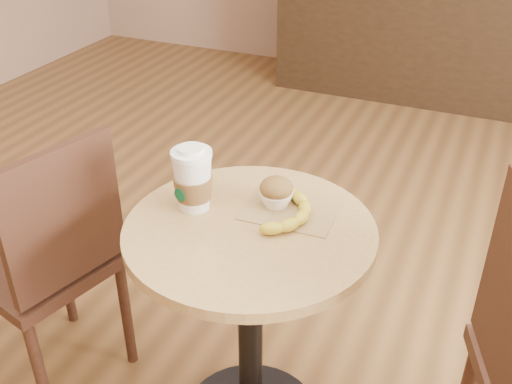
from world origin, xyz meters
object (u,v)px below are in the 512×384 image
at_px(chair_left, 50,259).
at_px(coffee_cup, 193,181).
at_px(cafe_table, 250,299).
at_px(banana, 289,211).
at_px(muffin, 276,192).

bearing_deg(chair_left, coffee_cup, 115.03).
relative_size(cafe_table, banana, 3.09).
height_order(chair_left, muffin, chair_left).
distance_m(chair_left, coffee_cup, 0.58).
bearing_deg(muffin, cafe_table, -101.81).
bearing_deg(cafe_table, banana, 45.21).
bearing_deg(coffee_cup, muffin, 37.94).
relative_size(cafe_table, chair_left, 0.83).
xyz_separation_m(cafe_table, muffin, (0.02, 0.12, 0.28)).
distance_m(cafe_table, coffee_cup, 0.36).
distance_m(cafe_table, muffin, 0.31).
xyz_separation_m(coffee_cup, banana, (0.25, 0.05, -0.06)).
height_order(cafe_table, coffee_cup, coffee_cup).
relative_size(cafe_table, muffin, 8.18).
relative_size(chair_left, muffin, 9.83).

